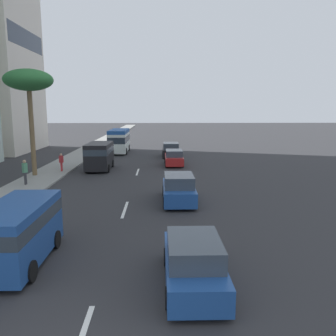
% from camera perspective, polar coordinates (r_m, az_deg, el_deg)
% --- Properties ---
extents(ground_plane, '(198.00, 198.00, 0.00)m').
position_cam_1_polar(ground_plane, '(37.23, -4.46, 1.15)').
color(ground_plane, '#2D2D30').
extents(sidewalk_right, '(162.00, 3.22, 0.15)m').
position_cam_1_polar(sidewalk_right, '(38.37, -15.88, 1.18)').
color(sidewalk_right, gray).
rests_on(sidewalk_right, ground_plane).
extents(lane_stripe_mid, '(3.20, 0.16, 0.01)m').
position_cam_1_polar(lane_stripe_mid, '(19.62, -7.17, -6.85)').
color(lane_stripe_mid, silver).
rests_on(lane_stripe_mid, ground_plane).
extents(lane_stripe_far, '(3.20, 0.16, 0.01)m').
position_cam_1_polar(lane_stripe_far, '(30.86, -5.08, -0.66)').
color(lane_stripe_far, silver).
rests_on(lane_stripe_far, ground_plane).
extents(van_lead, '(4.65, 2.08, 2.23)m').
position_cam_1_polar(van_lead, '(13.75, -23.76, -9.42)').
color(van_lead, '#1E478C').
rests_on(van_lead, ground_plane).
extents(minibus_second, '(6.52, 2.29, 2.97)m').
position_cam_1_polar(minibus_second, '(44.40, -8.12, 4.62)').
color(minibus_second, silver).
rests_on(minibus_second, ground_plane).
extents(car_third, '(4.41, 1.86, 1.62)m').
position_cam_1_polar(car_third, '(11.39, 4.26, -15.41)').
color(car_third, '#1E478C').
rests_on(car_third, ground_plane).
extents(car_fourth, '(4.42, 1.83, 1.55)m').
position_cam_1_polar(car_fourth, '(34.43, 0.99, 1.71)').
color(car_fourth, '#A51E1E').
rests_on(car_fourth, ground_plane).
extents(car_fifth, '(4.58, 1.93, 1.72)m').
position_cam_1_polar(car_fifth, '(20.86, 1.78, -3.49)').
color(car_fifth, '#1E478C').
rests_on(car_fifth, ground_plane).
extents(van_sixth, '(4.64, 2.18, 2.48)m').
position_cam_1_polar(van_sixth, '(32.32, -11.33, 2.20)').
color(van_sixth, black).
rests_on(van_sixth, ground_plane).
extents(car_seventh, '(4.66, 1.97, 1.67)m').
position_cam_1_polar(car_seventh, '(40.34, 0.46, 2.99)').
color(car_seventh, black).
rests_on(car_seventh, ground_plane).
extents(pedestrian_near_lamp, '(0.39, 0.37, 1.57)m').
position_cam_1_polar(pedestrian_near_lamp, '(31.72, -17.32, 1.04)').
color(pedestrian_near_lamp, red).
rests_on(pedestrian_near_lamp, sidewalk_right).
extents(pedestrian_mid_block, '(0.39, 0.35, 1.81)m').
position_cam_1_polar(pedestrian_mid_block, '(26.97, -22.69, -0.42)').
color(pedestrian_mid_block, '#333338').
rests_on(pedestrian_mid_block, sidewalk_right).
extents(palm_tree, '(3.83, 3.83, 8.58)m').
position_cam_1_polar(palm_tree, '(30.24, -22.16, 13.10)').
color(palm_tree, brown).
rests_on(palm_tree, sidewalk_right).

